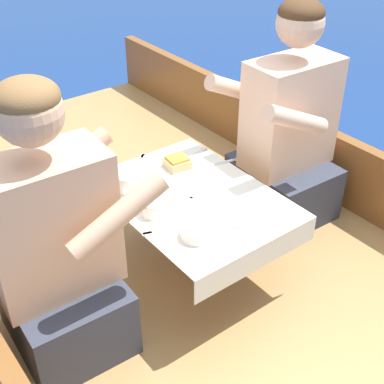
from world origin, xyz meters
TOP-DOWN VIEW (x-y plane):
  - ground_plane at (0.00, 0.00)m, footprint 60.00×60.00m
  - boat_deck at (0.00, 0.00)m, footprint 1.81×3.51m
  - gunwale_starboard at (0.87, 0.00)m, footprint 0.06×3.51m
  - cockpit_table at (0.00, -0.13)m, footprint 0.57×0.77m
  - person_port at (-0.58, -0.16)m, footprint 0.54×0.46m
  - person_starboard at (0.58, -0.06)m, footprint 0.54×0.46m
  - plate_sandwich at (0.07, 0.07)m, footprint 0.18×0.18m
  - plate_bread at (0.06, -0.32)m, footprint 0.19×0.19m
  - sandwich at (0.07, 0.07)m, footprint 0.11×0.10m
  - bowl_port_near at (-0.14, -0.34)m, footprint 0.11×0.11m
  - bowl_starboard_near at (-0.08, -0.04)m, footprint 0.14×0.14m
  - coffee_cup_port at (-0.19, -0.14)m, footprint 0.11×0.08m
  - coffee_cup_starboard at (-0.18, 0.06)m, footprint 0.10×0.07m
  - utensil_spoon_starboard at (0.23, 0.12)m, footprint 0.17×0.05m
  - utensil_fork_port at (-0.22, -0.24)m, footprint 0.17×0.07m
  - utensil_knife_starboard at (0.02, -0.20)m, footprint 0.10×0.15m
  - utensil_fork_starboard at (-0.02, 0.22)m, footprint 0.14×0.12m
  - utensil_spoon_center at (-0.02, -0.14)m, footprint 0.17×0.06m
  - utensil_knife_port at (0.22, -0.00)m, footprint 0.17×0.05m

SIDE VIEW (x-z plane):
  - ground_plane at x=0.00m, z-range 0.00..0.00m
  - boat_deck at x=0.00m, z-range 0.00..0.36m
  - gunwale_starboard at x=0.87m, z-range 0.36..0.70m
  - cockpit_table at x=0.00m, z-range 0.50..0.84m
  - utensil_fork_port at x=-0.22m, z-range 0.71..0.71m
  - utensil_knife_starboard at x=0.02m, z-range 0.71..0.71m
  - utensil_fork_starboard at x=-0.02m, z-range 0.71..0.71m
  - utensil_knife_port at x=0.22m, z-range 0.71..0.71m
  - utensil_spoon_starboard at x=0.23m, z-range 0.71..0.72m
  - utensil_spoon_center at x=-0.02m, z-range 0.71..0.72m
  - plate_sandwich at x=0.07m, z-range 0.71..0.72m
  - plate_bread at x=0.06m, z-range 0.71..0.72m
  - bowl_port_near at x=-0.14m, z-range 0.71..0.75m
  - bowl_starboard_near at x=-0.08m, z-range 0.71..0.75m
  - coffee_cup_port at x=-0.19m, z-range 0.71..0.77m
  - sandwich at x=0.07m, z-range 0.72..0.76m
  - coffee_cup_starboard at x=-0.18m, z-range 0.71..0.78m
  - person_port at x=-0.58m, z-range 0.26..1.25m
  - person_starboard at x=0.58m, z-range 0.26..1.25m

